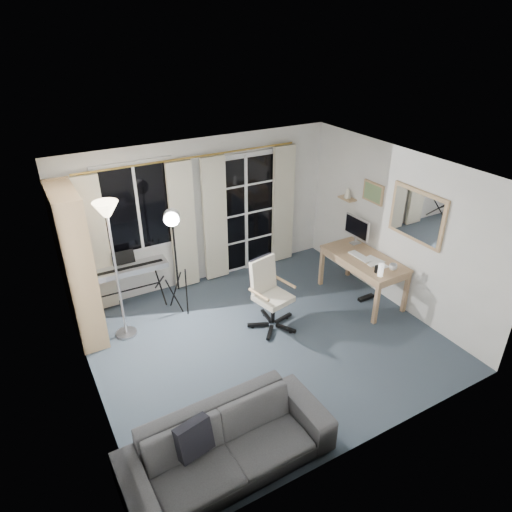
{
  "coord_description": "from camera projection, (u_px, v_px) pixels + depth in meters",
  "views": [
    {
      "loc": [
        -2.6,
        -4.35,
        4.03
      ],
      "look_at": [
        0.05,
        0.35,
        1.16
      ],
      "focal_mm": 32.0,
      "sensor_mm": 36.0,
      "label": 1
    }
  ],
  "objects": [
    {
      "name": "floor",
      "position": [
        265.0,
        341.0,
        6.37
      ],
      "size": [
        4.5,
        4.0,
        0.02
      ],
      "primitive_type": "cube",
      "color": "#374450",
      "rests_on": "ground"
    },
    {
      "name": "window",
      "position": [
        137.0,
        208.0,
        6.72
      ],
      "size": [
        1.2,
        0.08,
        1.4
      ],
      "color": "white",
      "rests_on": "floor"
    },
    {
      "name": "french_door",
      "position": [
        245.0,
        214.0,
        7.72
      ],
      "size": [
        1.32,
        0.09,
        2.11
      ],
      "color": "white",
      "rests_on": "floor"
    },
    {
      "name": "curtains",
      "position": [
        199.0,
        223.0,
        7.23
      ],
      "size": [
        3.6,
        0.07,
        2.13
      ],
      "color": "gold",
      "rests_on": "floor"
    },
    {
      "name": "bookshelf",
      "position": [
        74.0,
        271.0,
        6.03
      ],
      "size": [
        0.34,
        1.0,
        2.15
      ],
      "rotation": [
        0.0,
        0.0,
        0.0
      ],
      "color": "tan",
      "rests_on": "floor"
    },
    {
      "name": "torchiere_lamp",
      "position": [
        110.0,
        231.0,
        5.73
      ],
      "size": [
        0.37,
        0.37,
        2.0
      ],
      "rotation": [
        0.0,
        0.0,
        -0.17
      ],
      "color": "#B2B2B7",
      "rests_on": "floor"
    },
    {
      "name": "keyboard_piano",
      "position": [
        127.0,
        271.0,
        6.75
      ],
      "size": [
        1.22,
        0.6,
        0.88
      ],
      "rotation": [
        0.0,
        0.0,
        -0.02
      ],
      "color": "black",
      "rests_on": "floor"
    },
    {
      "name": "studio_light",
      "position": [
        173.0,
        230.0,
        6.31
      ],
      "size": [
        0.39,
        0.39,
        1.72
      ],
      "rotation": [
        0.0,
        0.0,
        -0.38
      ],
      "color": "black",
      "rests_on": "floor"
    },
    {
      "name": "office_chair",
      "position": [
        267.0,
        287.0,
        6.44
      ],
      "size": [
        0.72,
        0.7,
        1.04
      ],
      "rotation": [
        0.0,
        0.0,
        0.22
      ],
      "color": "black",
      "rests_on": "floor"
    },
    {
      "name": "desk",
      "position": [
        364.0,
        262.0,
        7.04
      ],
      "size": [
        0.7,
        1.36,
        0.72
      ],
      "rotation": [
        0.0,
        0.0,
        0.02
      ],
      "color": "#9E7951",
      "rests_on": "floor"
    },
    {
      "name": "monitor",
      "position": [
        357.0,
        228.0,
        7.3
      ],
      "size": [
        0.18,
        0.52,
        0.45
      ],
      "rotation": [
        0.0,
        0.0,
        0.02
      ],
      "color": "silver",
      "rests_on": "desk"
    },
    {
      "name": "desk_clutter",
      "position": [
        370.0,
        273.0,
        6.87
      ],
      "size": [
        0.42,
        0.82,
        0.91
      ],
      "rotation": [
        0.0,
        0.0,
        0.02
      ],
      "color": "white",
      "rests_on": "desk"
    },
    {
      "name": "mug",
      "position": [
        393.0,
        266.0,
        6.63
      ],
      "size": [
        0.12,
        0.1,
        0.12
      ],
      "primitive_type": "imported",
      "rotation": [
        0.0,
        0.0,
        0.02
      ],
      "color": "silver",
      "rests_on": "desk"
    },
    {
      "name": "wall_mirror",
      "position": [
        417.0,
        216.0,
        6.33
      ],
      "size": [
        0.04,
        0.94,
        0.74
      ],
      "color": "tan",
      "rests_on": "floor"
    },
    {
      "name": "framed_print",
      "position": [
        373.0,
        193.0,
        7.0
      ],
      "size": [
        0.03,
        0.42,
        0.32
      ],
      "color": "tan",
      "rests_on": "floor"
    },
    {
      "name": "wall_shelf",
      "position": [
        347.0,
        195.0,
        7.44
      ],
      "size": [
        0.16,
        0.3,
        0.18
      ],
      "color": "tan",
      "rests_on": "floor"
    },
    {
      "name": "sofa",
      "position": [
        227.0,
        438.0,
        4.4
      ],
      "size": [
        2.1,
        0.66,
        0.82
      ],
      "rotation": [
        0.0,
        0.0,
        0.02
      ],
      "color": "#2E2E30",
      "rests_on": "floor"
    }
  ]
}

